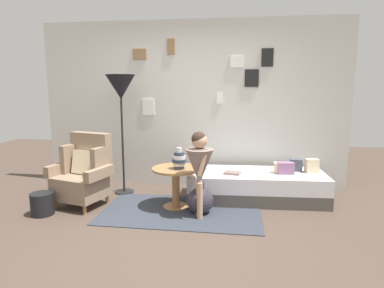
{
  "coord_description": "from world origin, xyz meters",
  "views": [
    {
      "loc": [
        0.75,
        -3.3,
        1.59
      ],
      "look_at": [
        0.15,
        0.95,
        0.85
      ],
      "focal_mm": 31.16,
      "sensor_mm": 36.0,
      "label": 1
    }
  ],
  "objects_px": {
    "armchair": "(84,173)",
    "person_child": "(199,164)",
    "daybed": "(256,186)",
    "book_on_daybed": "(232,173)",
    "vase_striped": "(179,160)",
    "demijohn_near": "(200,200)",
    "magazine_basket": "(42,204)",
    "side_table": "(176,179)",
    "floor_lamp": "(121,91)"
  },
  "relations": [
    {
      "from": "armchair",
      "to": "side_table",
      "type": "distance_m",
      "value": 1.25
    },
    {
      "from": "side_table",
      "to": "demijohn_near",
      "type": "distance_m",
      "value": 0.44
    },
    {
      "from": "side_table",
      "to": "book_on_daybed",
      "type": "relative_size",
      "value": 2.84
    },
    {
      "from": "vase_striped",
      "to": "book_on_daybed",
      "type": "relative_size",
      "value": 1.27
    },
    {
      "from": "armchair",
      "to": "side_table",
      "type": "xyz_separation_m",
      "value": [
        1.25,
        0.05,
        -0.04
      ]
    },
    {
      "from": "armchair",
      "to": "person_child",
      "type": "height_order",
      "value": "person_child"
    },
    {
      "from": "daybed",
      "to": "person_child",
      "type": "bearing_deg",
      "value": -132.56
    },
    {
      "from": "magazine_basket",
      "to": "floor_lamp",
      "type": "bearing_deg",
      "value": 54.77
    },
    {
      "from": "magazine_basket",
      "to": "person_child",
      "type": "bearing_deg",
      "value": 5.25
    },
    {
      "from": "person_child",
      "to": "demijohn_near",
      "type": "xyz_separation_m",
      "value": [
        -0.0,
        0.14,
        -0.51
      ]
    },
    {
      "from": "armchair",
      "to": "demijohn_near",
      "type": "bearing_deg",
      "value": -4.3
    },
    {
      "from": "person_child",
      "to": "magazine_basket",
      "type": "relative_size",
      "value": 3.82
    },
    {
      "from": "daybed",
      "to": "book_on_daybed",
      "type": "bearing_deg",
      "value": -156.26
    },
    {
      "from": "vase_striped",
      "to": "daybed",
      "type": "bearing_deg",
      "value": 26.97
    },
    {
      "from": "daybed",
      "to": "side_table",
      "type": "distance_m",
      "value": 1.18
    },
    {
      "from": "floor_lamp",
      "to": "magazine_basket",
      "type": "xyz_separation_m",
      "value": [
        -0.71,
        -1.01,
        -1.39
      ]
    },
    {
      "from": "side_table",
      "to": "person_child",
      "type": "relative_size",
      "value": 0.58
    },
    {
      "from": "demijohn_near",
      "to": "book_on_daybed",
      "type": "bearing_deg",
      "value": 51.92
    },
    {
      "from": "floor_lamp",
      "to": "vase_striped",
      "type": "bearing_deg",
      "value": -30.45
    },
    {
      "from": "side_table",
      "to": "person_child",
      "type": "height_order",
      "value": "person_child"
    },
    {
      "from": "side_table",
      "to": "floor_lamp",
      "type": "relative_size",
      "value": 0.36
    },
    {
      "from": "floor_lamp",
      "to": "magazine_basket",
      "type": "height_order",
      "value": "floor_lamp"
    },
    {
      "from": "side_table",
      "to": "magazine_basket",
      "type": "xyz_separation_m",
      "value": [
        -1.61,
        -0.49,
        -0.26
      ]
    },
    {
      "from": "floor_lamp",
      "to": "demijohn_near",
      "type": "bearing_deg",
      "value": -28.88
    },
    {
      "from": "side_table",
      "to": "floor_lamp",
      "type": "bearing_deg",
      "value": 150.11
    },
    {
      "from": "daybed",
      "to": "demijohn_near",
      "type": "bearing_deg",
      "value": -138.38
    },
    {
      "from": "vase_striped",
      "to": "demijohn_near",
      "type": "xyz_separation_m",
      "value": [
        0.29,
        -0.13,
        -0.48
      ]
    },
    {
      "from": "book_on_daybed",
      "to": "magazine_basket",
      "type": "distance_m",
      "value": 2.5
    },
    {
      "from": "book_on_daybed",
      "to": "person_child",
      "type": "bearing_deg",
      "value": -121.11
    },
    {
      "from": "side_table",
      "to": "book_on_daybed",
      "type": "xyz_separation_m",
      "value": [
        0.73,
        0.32,
        0.02
      ]
    },
    {
      "from": "daybed",
      "to": "magazine_basket",
      "type": "distance_m",
      "value": 2.85
    },
    {
      "from": "demijohn_near",
      "to": "magazine_basket",
      "type": "xyz_separation_m",
      "value": [
        -1.96,
        -0.32,
        -0.03
      ]
    },
    {
      "from": "armchair",
      "to": "vase_striped",
      "type": "distance_m",
      "value": 1.32
    },
    {
      "from": "vase_striped",
      "to": "book_on_daybed",
      "type": "height_order",
      "value": "vase_striped"
    },
    {
      "from": "book_on_daybed",
      "to": "magazine_basket",
      "type": "bearing_deg",
      "value": -160.87
    },
    {
      "from": "magazine_basket",
      "to": "demijohn_near",
      "type": "bearing_deg",
      "value": 9.28
    },
    {
      "from": "demijohn_near",
      "to": "magazine_basket",
      "type": "distance_m",
      "value": 1.99
    },
    {
      "from": "vase_striped",
      "to": "book_on_daybed",
      "type": "distance_m",
      "value": 0.81
    },
    {
      "from": "daybed",
      "to": "person_child",
      "type": "height_order",
      "value": "person_child"
    },
    {
      "from": "armchair",
      "to": "person_child",
      "type": "relative_size",
      "value": 0.91
    },
    {
      "from": "person_child",
      "to": "book_on_daybed",
      "type": "height_order",
      "value": "person_child"
    },
    {
      "from": "armchair",
      "to": "book_on_daybed",
      "type": "bearing_deg",
      "value": 10.66
    },
    {
      "from": "daybed",
      "to": "person_child",
      "type": "relative_size",
      "value": 1.81
    },
    {
      "from": "vase_striped",
      "to": "floor_lamp",
      "type": "xyz_separation_m",
      "value": [
        -0.96,
        0.56,
        0.88
      ]
    },
    {
      "from": "daybed",
      "to": "book_on_daybed",
      "type": "xyz_separation_m",
      "value": [
        -0.33,
        -0.15,
        0.22
      ]
    },
    {
      "from": "floor_lamp",
      "to": "demijohn_near",
      "type": "height_order",
      "value": "floor_lamp"
    },
    {
      "from": "vase_striped",
      "to": "magazine_basket",
      "type": "height_order",
      "value": "vase_striped"
    },
    {
      "from": "floor_lamp",
      "to": "side_table",
      "type": "bearing_deg",
      "value": -29.89
    },
    {
      "from": "side_table",
      "to": "book_on_daybed",
      "type": "height_order",
      "value": "side_table"
    },
    {
      "from": "demijohn_near",
      "to": "floor_lamp",
      "type": "bearing_deg",
      "value": 151.12
    }
  ]
}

